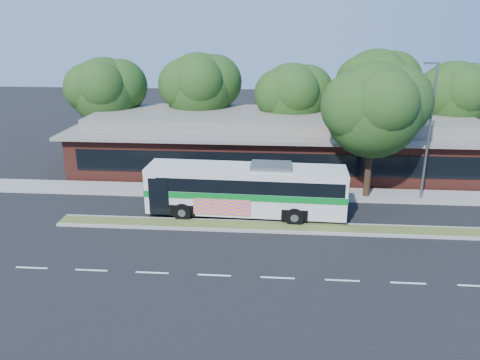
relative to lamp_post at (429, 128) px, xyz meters
The scene contains 14 objects.
ground 12.31m from the lamp_post, 147.90° to the right, with size 120.00×120.00×0.00m, color black.
median_strip 12.00m from the lamp_post, 150.55° to the right, with size 26.00×1.10×0.15m, color #485A26.
sidewalk 10.73m from the lamp_post, behind, with size 44.00×2.60×0.12m, color gray.
parking_lot 28.28m from the lamp_post, behind, with size 14.00×12.00×0.01m, color black.
plaza_building 12.17m from the lamp_post, 143.84° to the left, with size 33.20×11.20×4.45m.
lamp_post is the anchor object (origin of this frame).
tree_bg_a 25.84m from the lamp_post, 159.27° to the left, with size 6.47×5.80×8.63m.
tree_bg_b 19.10m from the lamp_post, 147.83° to the left, with size 6.69×6.00×9.00m.
tree_bg_c 12.27m from the lamp_post, 131.77° to the left, with size 6.24×5.60×8.26m.
tree_bg_d 10.32m from the lamp_post, 96.28° to the left, with size 6.91×6.20×9.37m.
tree_bg_e 10.38m from the lamp_post, 62.02° to the left, with size 6.47×5.80×8.50m.
transit_bus 12.43m from the lamp_post, 162.61° to the right, with size 12.19×3.15×3.40m.
sedan 21.27m from the lamp_post, behind, with size 1.90×4.67×1.36m, color #B7BABF.
sidewalk_tree 3.37m from the lamp_post, behind, with size 6.92×6.21×9.10m.
Camera 1 is at (-0.24, -24.39, 11.39)m, focal length 35.00 mm.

